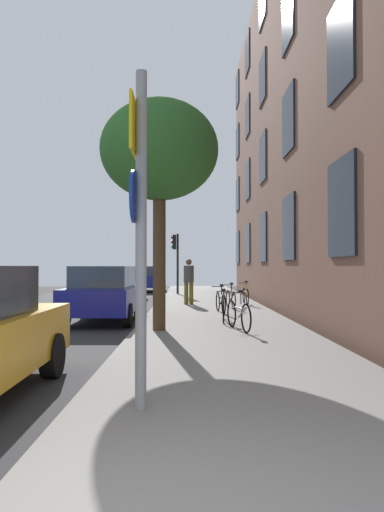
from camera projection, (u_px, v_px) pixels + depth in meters
The scene contains 16 objects.
ground_plane at pixel (115, 310), 17.44m from camera, with size 41.80×41.80×0.00m, color #332D28.
road_asphalt at pixel (58, 310), 17.42m from camera, with size 7.00×38.00×0.01m, color #2D2D30.
sidewalk at pixel (209, 309), 17.47m from camera, with size 4.20×38.00×0.12m, color gray.
building_facade at pixel (281, 115), 17.14m from camera, with size 0.56×27.00×14.27m.
sign_post at pixel (139, 216), 5.01m from camera, with size 0.16×0.60×3.59m.
traffic_light at pixel (176, 253), 25.83m from camera, with size 0.43×0.24×3.29m.
tree_near at pixel (159, 152), 11.25m from camera, with size 2.82×2.82×5.48m.
bicycle_0 at pixel (239, 314), 11.13m from camera, with size 0.53×1.74×0.96m.
bicycle_1 at pixel (224, 309), 12.91m from camera, with size 0.42×1.56×0.90m.
bicycle_2 at pixel (221, 302), 15.24m from camera, with size 0.42×1.71×0.94m.
bicycle_3 at pixel (231, 298), 16.91m from camera, with size 0.42×1.64×0.93m.
bicycle_4 at pixel (246, 295), 18.69m from camera, with size 0.42×1.75×0.94m.
pedestrian_0 at pixel (189, 278), 18.71m from camera, with size 0.42×0.42×1.80m.
car_1 at pixel (104, 293), 13.74m from camera, with size 1.89×4.11×1.62m.
car_2 at pixel (123, 283), 22.06m from camera, with size 1.80×4.47×1.62m.
car_3 at pixel (151, 279), 30.39m from camera, with size 1.92×4.54×1.62m.
Camera 1 is at (0.32, -2.50, 1.62)m, focal length 33.11 mm.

